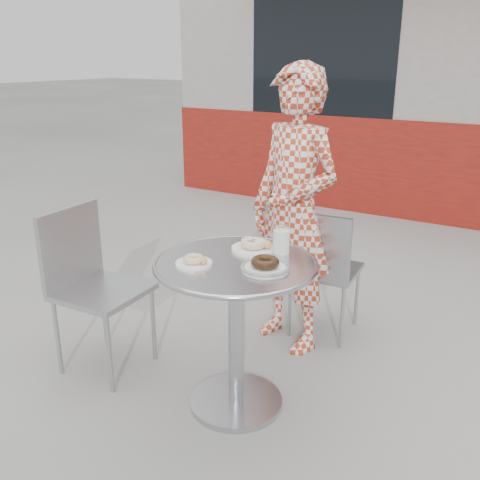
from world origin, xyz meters
The scene contains 10 objects.
ground centered at (0.00, 0.00, 0.00)m, with size 60.00×60.00×0.00m, color #999691.
storefront centered at (0.00, 5.56, 1.49)m, with size 6.02×4.55×3.00m.
bistro_table centered at (-0.04, 0.05, 0.56)m, with size 0.73×0.73×0.74m.
chair_far centered at (0.03, 0.94, 0.24)m, with size 0.40×0.41×0.78m.
chair_left centered at (-0.82, -0.02, 0.27)m, with size 0.44×0.43×0.86m.
seated_person centered at (-0.09, 0.74, 0.79)m, with size 0.57×0.38×1.58m, color #A63119.
plate_far centered at (-0.04, 0.22, 0.76)m, with size 0.20×0.20×0.05m.
plate_near centered at (-0.17, -0.07, 0.76)m, with size 0.16×0.16×0.04m.
plate_checker centered at (0.12, 0.03, 0.76)m, with size 0.21×0.21×0.05m.
milk_cup centered at (0.08, 0.25, 0.80)m, with size 0.08×0.08×0.13m.
Camera 1 is at (1.12, -1.81, 1.59)m, focal length 40.00 mm.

